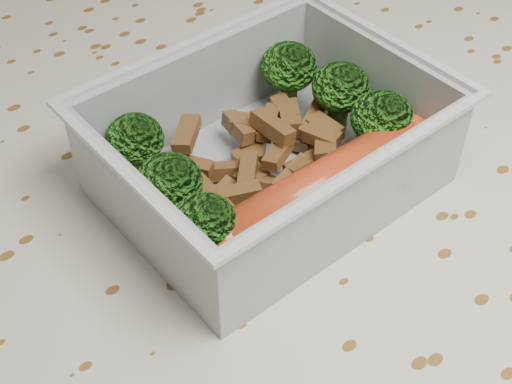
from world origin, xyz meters
TOP-DOWN VIEW (x-y plane):
  - dining_table at (0.00, 0.00)m, footprint 1.40×0.90m
  - tablecloth at (0.00, 0.00)m, footprint 1.46×0.96m
  - lunch_container at (0.04, 0.03)m, footprint 0.20×0.16m
  - broccoli_florets at (0.04, 0.04)m, footprint 0.18×0.12m
  - meat_pile at (0.04, 0.04)m, footprint 0.12×0.08m
  - sausage at (0.04, -0.02)m, footprint 0.17×0.03m

SIDE VIEW (x-z plane):
  - dining_table at x=0.00m, z-range 0.29..1.04m
  - tablecloth at x=0.00m, z-range 0.62..0.81m
  - meat_pile at x=0.04m, z-range 0.76..0.79m
  - lunch_container at x=0.04m, z-range 0.74..0.82m
  - sausage at x=0.04m, z-range 0.77..0.80m
  - broccoli_florets at x=0.04m, z-range 0.77..0.82m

